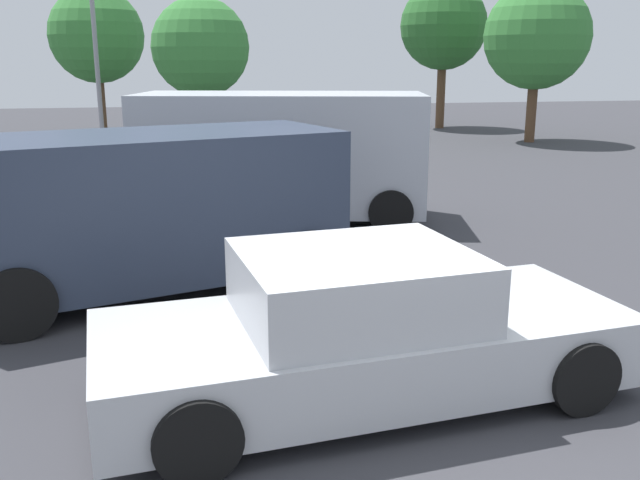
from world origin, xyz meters
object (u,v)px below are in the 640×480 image
object	(u,v)px
suv_dark	(152,206)
pedestrian	(14,183)
van_white	(281,153)
sedan_foreground	(363,331)
light_post_near	(93,13)

from	to	relation	value
suv_dark	pedestrian	distance (m)	3.25
van_white	suv_dark	size ratio (longest dim) A/B	1.08
pedestrian	sedan_foreground	bearing A→B (deg)	-45.95
sedan_foreground	van_white	world-z (taller)	van_white
light_post_near	suv_dark	bearing A→B (deg)	-82.07
sedan_foreground	pedestrian	size ratio (longest dim) A/B	2.71
light_post_near	sedan_foreground	bearing A→B (deg)	-77.65
van_white	light_post_near	size ratio (longest dim) A/B	0.88
sedan_foreground	van_white	size ratio (longest dim) A/B	0.88
van_white	pedestrian	size ratio (longest dim) A/B	3.08
sedan_foreground	light_post_near	distance (m)	18.14
sedan_foreground	suv_dark	bearing A→B (deg)	112.79
sedan_foreground	light_post_near	world-z (taller)	light_post_near
van_white	light_post_near	world-z (taller)	light_post_near
sedan_foreground	light_post_near	xyz separation A→B (m)	(-3.80, 17.37, 3.60)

